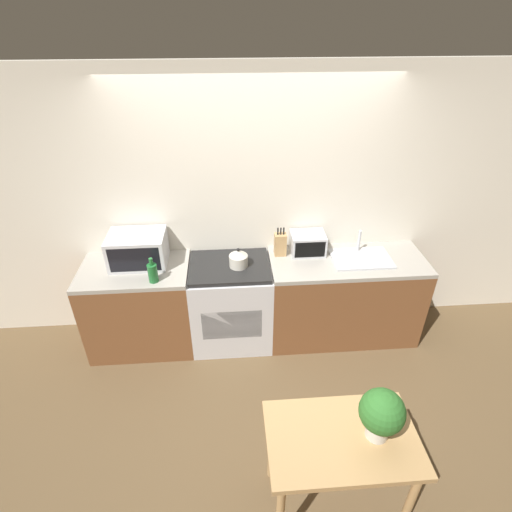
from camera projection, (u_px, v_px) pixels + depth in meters
The scene contains 13 objects.
ground_plane at pixel (261, 385), 3.66m from camera, with size 16.00×16.00×0.00m, color brown.
wall_back at pixel (253, 209), 3.80m from camera, with size 10.00×0.06×2.60m.
counter_left_run at pixel (141, 307), 3.90m from camera, with size 1.00×0.62×0.90m.
counter_right_run at pixel (343, 297), 4.03m from camera, with size 1.49×0.62×0.90m.
stove_range at pixel (231, 303), 3.96m from camera, with size 0.77×0.62×0.90m.
kettle at pixel (238, 258), 3.66m from camera, with size 0.17×0.17×0.19m.
microwave at pixel (138, 249), 3.67m from camera, with size 0.51×0.37×0.30m.
bottle at pixel (153, 273), 3.45m from camera, with size 0.08×0.08×0.24m.
knife_block at pixel (280, 244), 3.81m from camera, with size 0.11×0.09×0.29m.
toaster_oven at pixel (308, 243), 3.85m from camera, with size 0.33×0.25×0.20m.
sink_basin at pixel (361, 258), 3.79m from camera, with size 0.55×0.37×0.24m.
dining_table at pixel (340, 448), 2.45m from camera, with size 0.92×0.58×0.76m.
potted_plant at pixel (382, 413), 2.29m from camera, with size 0.27×0.27×0.35m.
Camera 1 is at (-0.23, -2.45, 2.96)m, focal length 28.00 mm.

